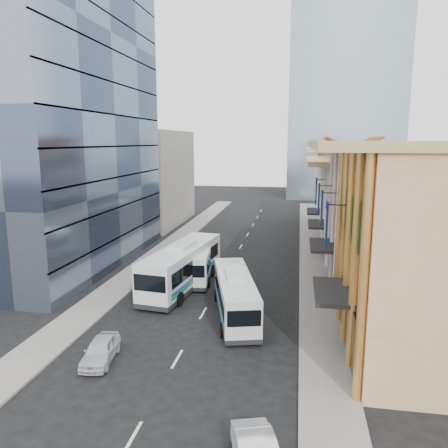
% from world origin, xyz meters
% --- Properties ---
extents(ground, '(200.00, 200.00, 0.00)m').
position_xyz_m(ground, '(0.00, 0.00, 0.00)').
color(ground, black).
rests_on(ground, ground).
extents(sidewalk_right, '(3.00, 90.00, 0.15)m').
position_xyz_m(sidewalk_right, '(8.50, 22.00, 0.07)').
color(sidewalk_right, slate).
rests_on(sidewalk_right, ground).
extents(sidewalk_left, '(3.00, 90.00, 0.15)m').
position_xyz_m(sidewalk_left, '(-8.50, 22.00, 0.07)').
color(sidewalk_left, slate).
rests_on(sidewalk_left, ground).
extents(shophouse_tan, '(8.00, 14.00, 12.00)m').
position_xyz_m(shophouse_tan, '(14.00, 5.00, 6.00)').
color(shophouse_tan, '#D7AD7C').
rests_on(shophouse_tan, ground).
extents(shophouse_red, '(8.00, 10.00, 12.00)m').
position_xyz_m(shophouse_red, '(14.00, 17.00, 6.00)').
color(shophouse_red, maroon).
rests_on(shophouse_red, ground).
extents(shophouse_cream_near, '(8.00, 9.00, 10.00)m').
position_xyz_m(shophouse_cream_near, '(14.00, 26.50, 5.00)').
color(shophouse_cream_near, silver).
rests_on(shophouse_cream_near, ground).
extents(shophouse_cream_mid, '(8.00, 9.00, 10.00)m').
position_xyz_m(shophouse_cream_mid, '(14.00, 35.50, 5.00)').
color(shophouse_cream_mid, silver).
rests_on(shophouse_cream_mid, ground).
extents(shophouse_cream_far, '(8.00, 12.00, 11.00)m').
position_xyz_m(shophouse_cream_far, '(14.00, 46.00, 5.50)').
color(shophouse_cream_far, silver).
rests_on(shophouse_cream_far, ground).
extents(office_tower, '(12.00, 26.00, 30.00)m').
position_xyz_m(office_tower, '(-17.00, 19.00, 15.00)').
color(office_tower, '#364056').
rests_on(office_tower, ground).
extents(office_block_far, '(10.00, 18.00, 14.00)m').
position_xyz_m(office_block_far, '(-16.00, 42.00, 7.00)').
color(office_block_far, gray).
rests_on(office_block_far, ground).
extents(bus_left_near, '(4.51, 12.74, 4.00)m').
position_xyz_m(bus_left_near, '(-2.97, 13.31, 2.00)').
color(bus_left_near, silver).
rests_on(bus_left_near, ground).
extents(bus_left_far, '(3.56, 10.51, 3.30)m').
position_xyz_m(bus_left_far, '(-2.35, 16.96, 1.65)').
color(bus_left_far, white).
rests_on(bus_left_far, ground).
extents(bus_right, '(4.91, 10.56, 3.30)m').
position_xyz_m(bus_right, '(2.39, 7.91, 1.65)').
color(bus_right, silver).
rests_on(bus_right, ground).
extents(sedan_left, '(2.13, 4.13, 1.34)m').
position_xyz_m(sedan_left, '(-4.28, 0.03, 0.67)').
color(sedan_left, silver).
rests_on(sedan_left, ground).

